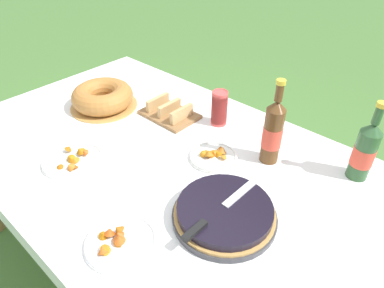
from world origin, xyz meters
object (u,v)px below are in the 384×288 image
(snack_plate_near, at_px, (73,159))
(snack_plate_left, at_px, (213,156))
(cup_stack, at_px, (219,108))
(bundt_cake, at_px, (103,97))
(cider_bottle_green, at_px, (365,151))
(snack_plate_right, at_px, (119,242))
(berry_tart, at_px, (224,213))
(bread_board, at_px, (169,112))
(serving_knife, at_px, (219,210))
(cider_bottle_amber, at_px, (273,132))

(snack_plate_near, height_order, snack_plate_left, snack_plate_near)
(cup_stack, distance_m, snack_plate_left, 0.27)
(bundt_cake, xyz_separation_m, snack_plate_near, (0.27, -0.35, -0.04))
(cup_stack, xyz_separation_m, cider_bottle_green, (0.61, 0.06, 0.04))
(cup_stack, distance_m, snack_plate_right, 0.76)
(berry_tart, distance_m, cider_bottle_green, 0.56)
(snack_plate_right, height_order, bread_board, bread_board)
(berry_tart, xyz_separation_m, cider_bottle_green, (0.24, 0.50, 0.09))
(bundt_cake, bearing_deg, snack_plate_left, 3.94)
(serving_knife, relative_size, snack_plate_right, 1.71)
(cider_bottle_amber, xyz_separation_m, bread_board, (-0.53, -0.03, -0.11))
(berry_tart, relative_size, bundt_cake, 1.04)
(snack_plate_right, relative_size, bread_board, 0.85)
(cider_bottle_green, xyz_separation_m, bread_board, (-0.82, -0.17, -0.10))
(berry_tart, xyz_separation_m, snack_plate_left, (-0.23, 0.22, -0.01))
(bundt_cake, distance_m, snack_plate_right, 0.86)
(berry_tart, distance_m, snack_plate_right, 0.34)
(berry_tart, bearing_deg, bundt_cake, 168.89)
(serving_knife, xyz_separation_m, snack_plate_right, (-0.17, -0.26, -0.05))
(cider_bottle_amber, relative_size, snack_plate_near, 1.47)
(snack_plate_right, bearing_deg, serving_knife, 57.05)
(cider_bottle_green, relative_size, snack_plate_right, 1.43)
(bundt_cake, height_order, snack_plate_right, bundt_cake)
(serving_knife, distance_m, bread_board, 0.69)
(cup_stack, height_order, bread_board, cup_stack)
(cup_stack, bearing_deg, snack_plate_near, -112.32)
(cider_bottle_green, distance_m, cider_bottle_amber, 0.33)
(cider_bottle_green, bearing_deg, bread_board, -168.39)
(cup_stack, distance_m, snack_plate_near, 0.66)
(snack_plate_left, distance_m, snack_plate_right, 0.52)
(serving_knife, relative_size, cider_bottle_green, 1.20)
(cider_bottle_amber, relative_size, bread_board, 1.33)
(cider_bottle_amber, relative_size, snack_plate_left, 1.79)
(berry_tart, height_order, snack_plate_left, berry_tart)
(serving_knife, height_order, cup_stack, cup_stack)
(bundt_cake, relative_size, bread_board, 1.26)
(serving_knife, height_order, bread_board, same)
(snack_plate_near, bearing_deg, snack_plate_left, 44.70)
(serving_knife, relative_size, bread_board, 1.44)
(berry_tart, distance_m, snack_plate_near, 0.65)
(snack_plate_left, bearing_deg, cider_bottle_amber, 40.04)
(bundt_cake, bearing_deg, cider_bottle_amber, 12.63)
(cup_stack, xyz_separation_m, snack_plate_right, (0.20, -0.73, -0.07))
(snack_plate_left, bearing_deg, snack_plate_near, -135.30)
(bread_board, bearing_deg, serving_knife, -31.52)
(cider_bottle_amber, bearing_deg, cup_stack, 166.54)
(berry_tart, distance_m, serving_knife, 0.05)
(cider_bottle_amber, height_order, snack_plate_near, cider_bottle_amber)
(serving_knife, distance_m, cider_bottle_amber, 0.40)
(bundt_cake, distance_m, cup_stack, 0.58)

